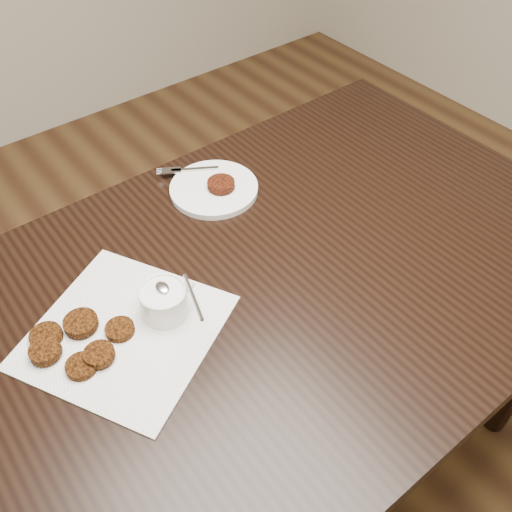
{
  "coord_description": "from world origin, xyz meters",
  "views": [
    {
      "loc": [
        -0.41,
        -0.46,
        1.51
      ],
      "look_at": [
        0.01,
        0.09,
        0.8
      ],
      "focal_mm": 38.79,
      "sensor_mm": 36.0,
      "label": 1
    }
  ],
  "objects_px": {
    "table": "(273,380)",
    "sauce_ramekin": "(162,290)",
    "plate_with_patty": "(214,186)",
    "napkin": "(125,332)"
  },
  "relations": [
    {
      "from": "table",
      "to": "sauce_ramekin",
      "type": "distance_m",
      "value": 0.49
    },
    {
      "from": "napkin",
      "to": "sauce_ramekin",
      "type": "relative_size",
      "value": 2.52
    },
    {
      "from": "table",
      "to": "napkin",
      "type": "relative_size",
      "value": 4.44
    },
    {
      "from": "napkin",
      "to": "table",
      "type": "bearing_deg",
      "value": -10.23
    },
    {
      "from": "napkin",
      "to": "plate_with_patty",
      "type": "bearing_deg",
      "value": 32.92
    },
    {
      "from": "table",
      "to": "napkin",
      "type": "bearing_deg",
      "value": 169.77
    },
    {
      "from": "plate_with_patty",
      "to": "napkin",
      "type": "bearing_deg",
      "value": -147.08
    },
    {
      "from": "napkin",
      "to": "plate_with_patty",
      "type": "distance_m",
      "value": 0.4
    },
    {
      "from": "sauce_ramekin",
      "to": "napkin",
      "type": "bearing_deg",
      "value": 174.63
    },
    {
      "from": "napkin",
      "to": "sauce_ramekin",
      "type": "xyz_separation_m",
      "value": [
        0.08,
        -0.01,
        0.06
      ]
    }
  ]
}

